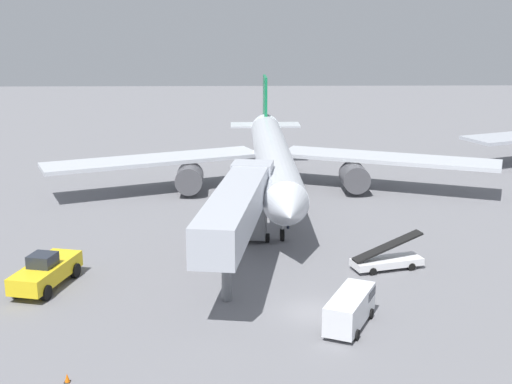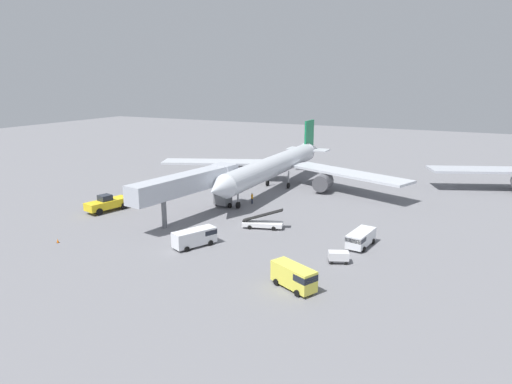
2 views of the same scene
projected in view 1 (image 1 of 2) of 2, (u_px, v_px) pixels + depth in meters
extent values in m
plane|color=slate|center=(312.00, 312.00, 47.03)|extent=(300.00, 300.00, 0.00)
cylinder|color=silver|center=(273.00, 158.00, 74.46)|extent=(4.22, 36.71, 3.84)
cone|color=silver|center=(288.00, 211.00, 54.61)|extent=(3.81, 4.38, 3.76)
cone|color=silver|center=(264.00, 124.00, 95.41)|extent=(3.72, 6.79, 3.65)
cube|color=#147A47|center=(265.00, 99.00, 92.89)|extent=(0.42, 5.31, 6.14)
cube|color=silver|center=(282.00, 125.00, 93.33)|extent=(4.64, 3.91, 0.24)
cube|color=silver|center=(248.00, 125.00, 93.19)|extent=(4.64, 3.91, 0.24)
cube|color=silver|center=(389.00, 158.00, 78.54)|extent=(24.44, 13.76, 0.44)
cube|color=silver|center=(153.00, 160.00, 77.71)|extent=(24.35, 14.19, 0.44)
cylinder|color=#4C4C51|center=(354.00, 177.00, 77.27)|extent=(3.00, 3.88, 2.96)
cylinder|color=#4C4C51|center=(189.00, 178.00, 76.69)|extent=(3.00, 3.88, 2.96)
cylinder|color=gray|center=(282.00, 219.00, 61.26)|extent=(0.28, 0.28, 2.83)
cylinder|color=black|center=(282.00, 235.00, 61.61)|extent=(0.36, 1.10, 1.10)
cylinder|color=gray|center=(292.00, 177.00, 77.30)|extent=(0.28, 0.28, 2.83)
cylinder|color=black|center=(292.00, 189.00, 77.65)|extent=(0.36, 1.10, 1.10)
cylinder|color=gray|center=(252.00, 177.00, 77.16)|extent=(0.28, 0.28, 2.83)
cylinder|color=black|center=(252.00, 189.00, 77.51)|extent=(0.36, 1.10, 1.10)
cube|color=#B2B7C1|center=(235.00, 209.00, 51.15)|extent=(5.74, 18.88, 2.70)
cube|color=red|center=(214.00, 209.00, 51.33)|extent=(2.37, 15.49, 0.44)
cube|color=#B2B7C1|center=(252.00, 179.00, 60.68)|extent=(3.83, 3.28, 2.84)
cube|color=#232833|center=(254.00, 172.00, 61.87)|extent=(3.30, 0.73, 0.90)
cube|color=slate|center=(252.00, 216.00, 60.92)|extent=(2.79, 2.16, 3.83)
cylinder|color=black|center=(236.00, 237.00, 61.57)|extent=(0.42, 0.84, 0.80)
cylinder|color=black|center=(268.00, 238.00, 61.22)|extent=(0.42, 0.84, 0.80)
cylinder|color=slate|center=(227.00, 272.00, 48.43)|extent=(0.70, 0.70, 4.23)
cube|color=yellow|center=(46.00, 272.00, 51.05)|extent=(4.01, 7.27, 1.21)
cube|color=#232833|center=(43.00, 260.00, 50.46)|extent=(2.10, 2.16, 0.90)
cylinder|color=black|center=(46.00, 293.00, 48.85)|extent=(0.65, 1.16, 1.10)
cylinder|color=black|center=(16.00, 290.00, 49.33)|extent=(0.65, 1.16, 1.10)
cylinder|color=black|center=(75.00, 270.00, 53.08)|extent=(0.65, 1.16, 1.10)
cylinder|color=black|center=(47.00, 268.00, 53.56)|extent=(0.65, 1.16, 1.10)
cube|color=white|center=(387.00, 262.00, 54.83)|extent=(5.94, 3.44, 0.55)
cube|color=black|center=(388.00, 246.00, 54.51)|extent=(5.73, 2.63, 1.98)
cylinder|color=black|center=(400.00, 259.00, 56.24)|extent=(0.64, 0.38, 0.60)
cylinder|color=black|center=(412.00, 267.00, 54.55)|extent=(0.64, 0.38, 0.60)
cylinder|color=black|center=(362.00, 264.00, 55.24)|extent=(0.64, 0.38, 0.60)
cylinder|color=black|center=(373.00, 271.00, 53.55)|extent=(0.64, 0.38, 0.60)
cube|color=white|center=(350.00, 308.00, 44.60)|extent=(4.06, 5.82, 1.89)
cube|color=#1E232D|center=(358.00, 292.00, 46.17)|extent=(2.51, 2.42, 0.61)
cylinder|color=black|center=(343.00, 309.00, 46.70)|extent=(0.60, 0.76, 0.68)
cylinder|color=black|center=(370.00, 313.00, 45.99)|extent=(0.60, 0.76, 0.68)
cylinder|color=black|center=(327.00, 329.00, 43.66)|extent=(0.60, 0.76, 0.68)
cylinder|color=black|center=(356.00, 335.00, 42.95)|extent=(0.60, 0.76, 0.68)
cylinder|color=#1E2333|center=(288.00, 224.00, 65.11)|extent=(0.31, 0.31, 0.88)
cylinder|color=orange|center=(288.00, 216.00, 64.91)|extent=(0.41, 0.41, 0.70)
sphere|color=tan|center=(288.00, 211.00, 64.79)|extent=(0.24, 0.24, 0.24)
cube|color=black|center=(67.00, 382.00, 38.10)|extent=(0.34, 0.34, 0.03)
cone|color=orange|center=(67.00, 378.00, 38.03)|extent=(0.28, 0.28, 0.49)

